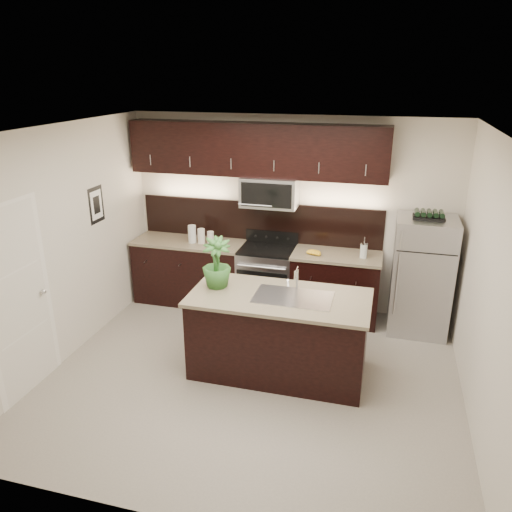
{
  "coord_description": "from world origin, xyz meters",
  "views": [
    {
      "loc": [
        1.28,
        -4.61,
        3.23
      ],
      "look_at": [
        -0.11,
        0.55,
        1.24
      ],
      "focal_mm": 35.0,
      "sensor_mm": 36.0,
      "label": 1
    }
  ],
  "objects": [
    {
      "name": "wine_rack",
      "position": [
        1.8,
        1.63,
        1.57
      ],
      "size": [
        0.38,
        0.23,
        0.09
      ],
      "color": "black",
      "rests_on": "refrigerator"
    },
    {
      "name": "french_press",
      "position": [
        1.05,
        1.64,
        1.04
      ],
      "size": [
        0.1,
        0.1,
        0.28
      ],
      "rotation": [
        0.0,
        0.0,
        0.19
      ],
      "color": "silver",
      "rests_on": "counter_run"
    },
    {
      "name": "canisters",
      "position": [
        -1.23,
        1.65,
        1.05
      ],
      "size": [
        0.37,
        0.12,
        0.25
      ],
      "rotation": [
        0.0,
        0.0,
        0.06
      ],
      "color": "silver",
      "rests_on": "counter_run"
    },
    {
      "name": "bananas",
      "position": [
        0.37,
        1.61,
        0.97
      ],
      "size": [
        0.24,
        0.21,
        0.06
      ],
      "primitive_type": "ellipsoid",
      "rotation": [
        0.0,
        0.0,
        -0.29
      ],
      "color": "yellow",
      "rests_on": "counter_run"
    },
    {
      "name": "counter_run",
      "position": [
        -0.46,
        1.69,
        0.47
      ],
      "size": [
        3.51,
        0.65,
        0.94
      ],
      "color": "black",
      "rests_on": "ground"
    },
    {
      "name": "plant",
      "position": [
        -0.49,
        0.27,
        1.23
      ],
      "size": [
        0.41,
        0.41,
        0.57
      ],
      "primitive_type": "imported",
      "rotation": [
        0.0,
        0.0,
        0.35
      ],
      "color": "#306628",
      "rests_on": "island"
    },
    {
      "name": "upper_fixtures",
      "position": [
        -0.43,
        1.84,
        2.14
      ],
      "size": [
        3.49,
        0.4,
        1.66
      ],
      "color": "black",
      "rests_on": "counter_run"
    },
    {
      "name": "ground",
      "position": [
        0.0,
        0.0,
        0.0
      ],
      "size": [
        4.5,
        4.5,
        0.0
      ],
      "primitive_type": "plane",
      "color": "gray",
      "rests_on": "ground"
    },
    {
      "name": "room_walls",
      "position": [
        -0.11,
        -0.04,
        1.7
      ],
      "size": [
        4.52,
        4.02,
        2.71
      ],
      "color": "beige",
      "rests_on": "ground"
    },
    {
      "name": "island",
      "position": [
        0.25,
        0.2,
        0.47
      ],
      "size": [
        1.96,
        0.96,
        0.94
      ],
      "color": "black",
      "rests_on": "ground"
    },
    {
      "name": "refrigerator",
      "position": [
        1.8,
        1.63,
        0.77
      ],
      "size": [
        0.74,
        0.67,
        1.53
      ],
      "primitive_type": "cube",
      "color": "#B2B2B7",
      "rests_on": "ground"
    },
    {
      "name": "sink_faucet",
      "position": [
        0.4,
        0.21,
        0.96
      ],
      "size": [
        0.84,
        0.5,
        0.28
      ],
      "color": "silver",
      "rests_on": "island"
    }
  ]
}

